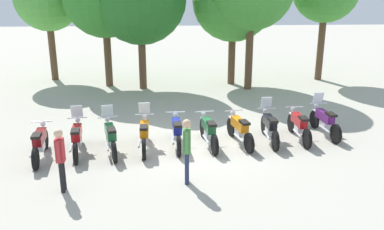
# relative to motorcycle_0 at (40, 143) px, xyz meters

# --- Properties ---
(ground_plane) EXTENTS (80.00, 80.00, 0.00)m
(ground_plane) POSITION_rel_motorcycle_0_xyz_m (4.61, 0.68, -0.50)
(ground_plane) COLOR #ADA899
(motorcycle_0) EXTENTS (0.62, 2.19, 0.99)m
(motorcycle_0) POSITION_rel_motorcycle_0_xyz_m (0.00, 0.00, 0.00)
(motorcycle_0) COLOR black
(motorcycle_0) RESTS_ON ground_plane
(motorcycle_1) EXTENTS (0.62, 2.19, 1.37)m
(motorcycle_1) POSITION_rel_motorcycle_0_xyz_m (1.02, 0.34, 0.01)
(motorcycle_1) COLOR black
(motorcycle_1) RESTS_ON ground_plane
(motorcycle_2) EXTENTS (0.76, 2.15, 1.37)m
(motorcycle_2) POSITION_rel_motorcycle_0_xyz_m (2.04, 0.35, 0.01)
(motorcycle_2) COLOR black
(motorcycle_2) RESTS_ON ground_plane
(motorcycle_3) EXTENTS (0.62, 2.19, 1.37)m
(motorcycle_3) POSITION_rel_motorcycle_0_xyz_m (3.07, 0.55, 0.01)
(motorcycle_3) COLOR black
(motorcycle_3) RESTS_ON ground_plane
(motorcycle_4) EXTENTS (0.62, 2.19, 0.99)m
(motorcycle_4) POSITION_rel_motorcycle_0_xyz_m (4.09, 0.74, 0.00)
(motorcycle_4) COLOR black
(motorcycle_4) RESTS_ON ground_plane
(motorcycle_5) EXTENTS (0.62, 2.18, 0.99)m
(motorcycle_5) POSITION_rel_motorcycle_0_xyz_m (5.11, 0.75, 0.00)
(motorcycle_5) COLOR black
(motorcycle_5) RESTS_ON ground_plane
(motorcycle_6) EXTENTS (0.71, 2.16, 0.99)m
(motorcycle_6) POSITION_rel_motorcycle_0_xyz_m (6.13, 0.82, 0.00)
(motorcycle_6) COLOR black
(motorcycle_6) RESTS_ON ground_plane
(motorcycle_7) EXTENTS (0.62, 2.19, 1.37)m
(motorcycle_7) POSITION_rel_motorcycle_0_xyz_m (7.16, 0.99, 0.01)
(motorcycle_7) COLOR black
(motorcycle_7) RESTS_ON ground_plane
(motorcycle_8) EXTENTS (0.62, 2.19, 0.99)m
(motorcycle_8) POSITION_rel_motorcycle_0_xyz_m (8.18, 1.09, 0.00)
(motorcycle_8) COLOR black
(motorcycle_8) RESTS_ON ground_plane
(motorcycle_9) EXTENTS (0.62, 2.19, 1.37)m
(motorcycle_9) POSITION_rel_motorcycle_0_xyz_m (9.20, 1.48, 0.01)
(motorcycle_9) COLOR black
(motorcycle_9) RESTS_ON ground_plane
(person_0) EXTENTS (0.25, 0.40, 1.76)m
(person_0) POSITION_rel_motorcycle_0_xyz_m (4.29, -1.88, 0.54)
(person_0) COLOR #232D4C
(person_0) RESTS_ON ground_plane
(person_1) EXTENTS (0.22, 0.40, 1.66)m
(person_1) POSITION_rel_motorcycle_0_xyz_m (1.15, -2.13, 0.46)
(person_1) COLOR black
(person_1) RESTS_ON ground_plane
(tree_3) EXTENTS (4.06, 4.06, 6.24)m
(tree_3) POSITION_rel_motorcycle_0_xyz_m (7.15, 9.33, 3.69)
(tree_3) COLOR brown
(tree_3) RESTS_ON ground_plane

